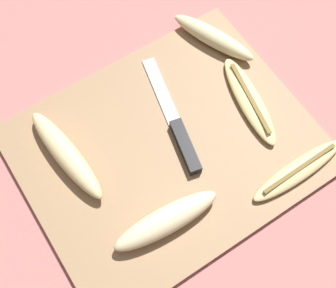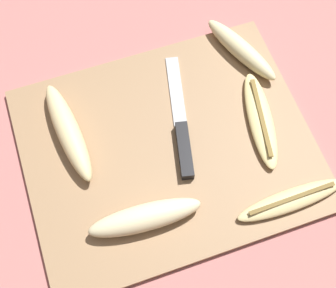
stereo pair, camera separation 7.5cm
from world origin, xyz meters
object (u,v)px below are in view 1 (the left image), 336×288
Objects in this scene: banana_spotted_left at (298,170)px; banana_golden_short at (249,100)px; banana_cream_curved at (166,221)px; banana_soft_right at (213,37)px; knife at (180,134)px; banana_ripe_center at (66,154)px.

banana_spotted_left is 0.97× the size of banana_golden_short.
banana_cream_curved is 0.96× the size of banana_golden_short.
banana_cream_curved reaches higher than banana_soft_right.
banana_soft_right is at bearing 81.51° from banana_golden_short.
banana_ripe_center is at bearing 172.11° from knife.
banana_soft_right is (0.25, 0.23, -0.00)m from banana_cream_curved.
banana_golden_short is at bearing 23.03° from banana_cream_curved.
knife is 0.19m from banana_ripe_center.
banana_golden_short is (0.13, -0.01, 0.00)m from knife.
banana_soft_right is at bearing 51.48° from knife.
banana_cream_curved is 0.19m from banana_ripe_center.
banana_cream_curved is at bearing -137.20° from banana_soft_right.
banana_ripe_center reaches higher than banana_soft_right.
banana_spotted_left is 0.28m from banana_soft_right.
banana_ripe_center is at bearing 143.29° from banana_spotted_left.
banana_ripe_center is 1.04× the size of banana_golden_short.
banana_ripe_center is at bearing 112.78° from banana_cream_curved.
knife is 1.25× the size of banana_golden_short.
banana_golden_short is at bearing -98.49° from banana_soft_right.
banana_cream_curved reaches higher than banana_spotted_left.
knife is 0.13m from banana_golden_short.
knife is 0.15m from banana_cream_curved.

